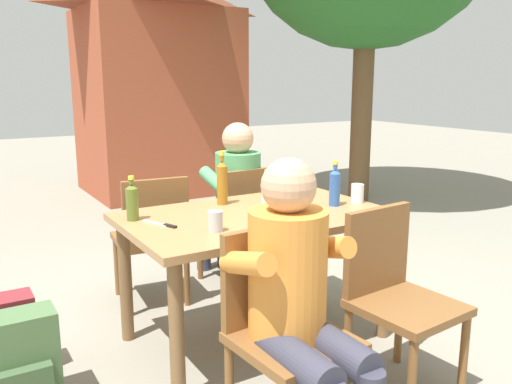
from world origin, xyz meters
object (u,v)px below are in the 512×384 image
cup_steel (215,221)px  cup_terracotta (304,200)px  backpack_by_near_side (22,363)px  person_in_plaid_shirt (299,293)px  bottle_blue (335,187)px  brick_kiosk (157,76)px  dining_table (256,230)px  person_in_white_shirt (233,194)px  bottle_green (292,204)px  chair_near_left (281,322)px  chair_far_right (241,220)px  chair_near_right (394,290)px  chair_far_left (152,234)px  table_knife (162,224)px  bottle_clear (268,202)px  cup_glass (357,193)px  bottle_amber (222,182)px  backpack_by_far_side (0,340)px  bottle_olive (132,201)px

cup_steel → cup_terracotta: cup_terracotta is taller
backpack_by_near_side → person_in_plaid_shirt: bearing=-42.1°
bottle_blue → brick_kiosk: 4.44m
dining_table → person_in_white_shirt: 0.92m
bottle_green → cup_steel: size_ratio=2.92×
dining_table → bottle_blue: bottle_blue is taller
chair_near_left → chair_far_right: bearing=66.2°
chair_near_right → person_in_plaid_shirt: bearing=-170.4°
dining_table → chair_near_left: bearing=-113.9°
chair_far_left → cup_terracotta: 1.07m
dining_table → chair_far_left: chair_far_left is taller
chair_near_left → backpack_by_near_side: bearing=141.6°
chair_near_right → cup_steel: bearing=140.8°
bottle_blue → brick_kiosk: size_ratio=0.09×
dining_table → bottle_blue: size_ratio=5.46×
person_in_white_shirt → table_knife: bearing=-136.5°
bottle_clear → cup_glass: size_ratio=2.57×
bottle_amber → brick_kiosk: (1.15, 3.98, 0.62)m
backpack_by_near_side → brick_kiosk: brick_kiosk is taller
cup_steel → cup_glass: 1.01m
chair_far_right → backpack_by_far_side: 1.73m
table_knife → backpack_by_far_side: table_knife is taller
dining_table → person_in_white_shirt: (0.33, 0.86, 0.01)m
chair_near_right → bottle_amber: size_ratio=2.74×
chair_near_right → bottle_amber: 1.17m
table_knife → chair_near_left: bearing=-75.4°
bottle_amber → cup_glass: 0.81m
bottle_blue → table_knife: 1.04m
person_in_white_shirt → cup_steel: size_ratio=11.62×
chair_near_left → backpack_by_far_side: bearing=133.1°
bottle_clear → person_in_plaid_shirt: bearing=-111.6°
backpack_by_near_side → chair_near_left: bearing=-38.4°
bottle_amber → cup_steel: bearing=-121.1°
person_in_white_shirt → bottle_blue: bearing=-80.4°
bottle_clear → person_in_white_shirt: bearing=69.7°
cup_glass → cup_terracotta: 0.38m
person_in_white_shirt → dining_table: bearing=-110.8°
dining_table → cup_terracotta: cup_terracotta is taller
bottle_green → brick_kiosk: 4.81m
chair_far_left → person_in_white_shirt: 0.69m
chair_near_left → bottle_olive: (-0.30, 0.96, 0.36)m
person_in_white_shirt → bottle_olive: person_in_white_shirt is taller
chair_far_right → brick_kiosk: (0.76, 3.52, 1.02)m
bottle_amber → backpack_by_far_side: bottle_amber is taller
bottle_olive → cup_terracotta: bottle_olive is taller
chair_far_left → backpack_by_far_side: chair_far_left is taller
bottle_green → brick_kiosk: size_ratio=0.10×
chair_near_left → bottle_blue: (0.82, 0.66, 0.37)m
bottle_olive → cup_terracotta: 0.95m
chair_near_right → cup_steel: (-0.67, 0.55, 0.31)m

